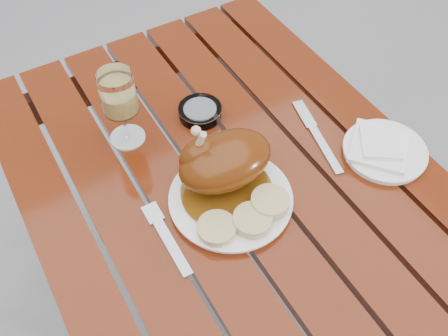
# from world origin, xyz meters

# --- Properties ---
(ground) EXTENTS (60.00, 60.00, 0.00)m
(ground) POSITION_xyz_m (0.00, 0.00, 0.00)
(ground) COLOR slate
(ground) RESTS_ON ground
(table) EXTENTS (0.80, 1.20, 0.75)m
(table) POSITION_xyz_m (0.00, 0.00, 0.38)
(table) COLOR maroon
(table) RESTS_ON ground
(dinner_plate) EXTENTS (0.32, 0.32, 0.02)m
(dinner_plate) POSITION_xyz_m (-0.03, 0.00, 0.76)
(dinner_plate) COLOR white
(dinner_plate) RESTS_ON table
(roast_duck) EXTENTS (0.21, 0.19, 0.14)m
(roast_duck) POSITION_xyz_m (-0.02, 0.05, 0.82)
(roast_duck) COLOR #5B330A
(roast_duck) RESTS_ON dinner_plate
(bread_dumplings) EXTENTS (0.19, 0.09, 0.02)m
(bread_dumplings) POSITION_xyz_m (-0.03, -0.06, 0.78)
(bread_dumplings) COLOR #D3C280
(bread_dumplings) RESTS_ON dinner_plate
(wine_glass) EXTENTS (0.09, 0.09, 0.18)m
(wine_glass) POSITION_xyz_m (-0.14, 0.26, 0.84)
(wine_glass) COLOR #D9BD62
(wine_glass) RESTS_ON table
(side_plate) EXTENTS (0.20, 0.20, 0.01)m
(side_plate) POSITION_xyz_m (0.32, -0.06, 0.76)
(side_plate) COLOR white
(side_plate) RESTS_ON table
(napkin) EXTENTS (0.17, 0.17, 0.01)m
(napkin) POSITION_xyz_m (0.31, -0.05, 0.77)
(napkin) COLOR white
(napkin) RESTS_ON side_plate
(ashtray) EXTENTS (0.12, 0.12, 0.02)m
(ashtray) POSITION_xyz_m (0.03, 0.24, 0.76)
(ashtray) COLOR #B2B7BC
(ashtray) RESTS_ON table
(fork) EXTENTS (0.02, 0.16, 0.01)m
(fork) POSITION_xyz_m (-0.18, -0.02, 0.75)
(fork) COLOR gray
(fork) RESTS_ON table
(knife) EXTENTS (0.06, 0.19, 0.01)m
(knife) POSITION_xyz_m (0.22, 0.04, 0.75)
(knife) COLOR gray
(knife) RESTS_ON table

